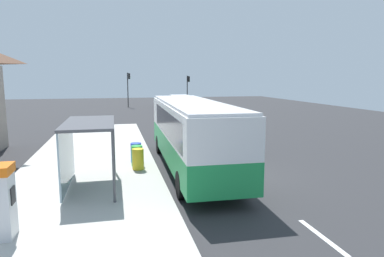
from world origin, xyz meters
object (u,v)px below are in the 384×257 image
object	(u,v)px
white_van	(182,104)
recycling_bin_green	(137,156)
recycling_bin_yellow	(138,159)
recycling_bin_blue	(136,152)
sedan_far	(173,105)
sedan_near	(166,101)
traffic_light_far_side	(128,84)
bus_shelter	(81,137)
bus	(191,131)
traffic_light_near_side	(188,86)
ticket_machine	(0,201)

from	to	relation	value
white_van	recycling_bin_green	distance (m)	22.29
recycling_bin_yellow	recycling_bin_blue	bearing A→B (deg)	90.00
white_van	recycling_bin_yellow	distance (m)	22.96
sedan_far	recycling_bin_blue	distance (m)	28.06
sedan_near	traffic_light_far_side	distance (m)	5.96
white_van	traffic_light_far_side	world-z (taller)	traffic_light_far_side
bus_shelter	bus	bearing A→B (deg)	24.51
sedan_near	traffic_light_near_side	xyz separation A→B (m)	(3.21, -0.63, 2.26)
sedan_near	recycling_bin_green	bearing A→B (deg)	-100.76
sedan_far	recycling_bin_blue	world-z (taller)	sedan_far
ticket_machine	traffic_light_far_side	bearing A→B (deg)	83.05
white_van	recycling_bin_yellow	bearing A→B (deg)	-106.19
white_van	ticket_machine	size ratio (longest dim) A/B	2.68
bus	sedan_far	world-z (taller)	bus
recycling_bin_green	ticket_machine	bearing A→B (deg)	-120.40
sedan_far	ticket_machine	xyz separation A→B (m)	(-10.40, -34.64, 0.38)
bus	ticket_machine	size ratio (longest dim) A/B	5.71
sedan_near	traffic_light_far_side	bearing A→B (deg)	178.22
traffic_light_near_side	bus_shelter	bearing A→B (deg)	-108.16
sedan_far	recycling_bin_yellow	xyz separation A→B (m)	(-6.50, -28.70, -0.14)
bus	bus_shelter	bearing A→B (deg)	-155.49
sedan_near	recycling_bin_green	size ratio (longest dim) A/B	4.69
sedan_far	recycling_bin_blue	bearing A→B (deg)	-103.39
recycling_bin_green	traffic_light_far_side	world-z (taller)	traffic_light_far_side
recycling_bin_yellow	recycling_bin_green	bearing A→B (deg)	90.00
recycling_bin_yellow	recycling_bin_green	xyz separation A→B (m)	(0.00, 0.70, 0.00)
bus_shelter	ticket_machine	bearing A→B (deg)	-113.56
recycling_bin_blue	sedan_far	bearing A→B (deg)	76.61
bus_shelter	traffic_light_far_side	bearing A→B (deg)	84.90
recycling_bin_green	bus_shelter	size ratio (longest dim) A/B	0.24
sedan_far	recycling_bin_yellow	distance (m)	29.42
bus	recycling_bin_green	world-z (taller)	bus
bus	traffic_light_far_side	world-z (taller)	traffic_light_far_side
recycling_bin_yellow	traffic_light_far_side	xyz separation A→B (m)	(1.10, 35.06, 2.66)
sedan_near	recycling_bin_blue	size ratio (longest dim) A/B	4.69
recycling_bin_yellow	recycling_bin_blue	size ratio (longest dim) A/B	1.00
white_van	traffic_light_far_side	size ratio (longest dim) A/B	1.05
white_van	sedan_near	size ratio (longest dim) A/B	1.17
sedan_near	bus_shelter	distance (m)	38.00
sedan_far	recycling_bin_yellow	size ratio (longest dim) A/B	4.65
sedan_near	ticket_machine	world-z (taller)	ticket_machine
ticket_machine	recycling_bin_yellow	size ratio (longest dim) A/B	2.04
recycling_bin_green	recycling_bin_blue	distance (m)	0.70
white_van	traffic_light_near_side	size ratio (longest dim) A/B	1.14
sedan_near	bus	bearing A→B (deg)	-96.57
white_van	recycling_bin_green	bearing A→B (deg)	-106.69
recycling_bin_yellow	bus_shelter	xyz separation A→B (m)	(-2.21, -2.08, 1.44)
ticket_machine	traffic_light_far_side	xyz separation A→B (m)	(5.00, 41.00, 2.14)
sedan_far	recycling_bin_green	bearing A→B (deg)	-103.07
sedan_near	recycling_bin_blue	distance (m)	34.11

